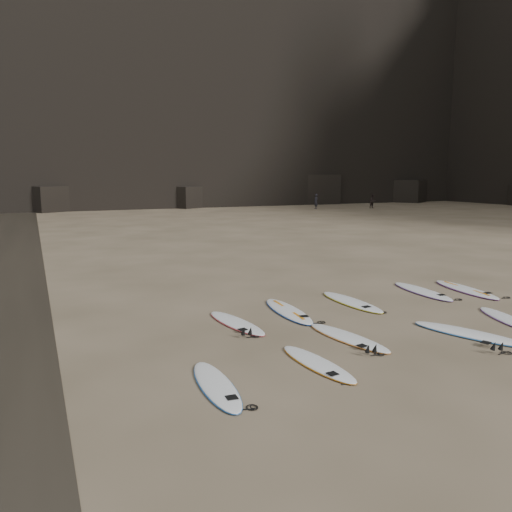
{
  "coord_description": "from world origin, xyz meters",
  "views": [
    {
      "loc": [
        -7.27,
        -8.49,
        3.62
      ],
      "look_at": [
        -1.98,
        3.32,
        1.5
      ],
      "focal_mm": 35.0,
      "sensor_mm": 36.0,
      "label": 1
    }
  ],
  "objects": [
    {
      "name": "ground",
      "position": [
        0.0,
        0.0,
        0.0
      ],
      "size": [
        240.0,
        240.0,
        0.0
      ],
      "primitive_type": "plane",
      "color": "#897559",
      "rests_on": "ground"
    },
    {
      "name": "headland",
      "position": [
        23.84,
        48.78,
        21.02
      ],
      "size": [
        170.0,
        101.0,
        63.47
      ],
      "color": "black",
      "rests_on": "ground"
    },
    {
      "name": "surfboard_0",
      "position": [
        -4.58,
        -0.81,
        0.04
      ],
      "size": [
        0.68,
        2.3,
        0.08
      ],
      "primitive_type": "ellipsoid",
      "rotation": [
        0.0,
        0.0,
        -0.06
      ],
      "color": "white",
      "rests_on": "ground"
    },
    {
      "name": "surfboard_1",
      "position": [
        -2.46,
        -0.65,
        0.04
      ],
      "size": [
        0.73,
        2.27,
        0.08
      ],
      "primitive_type": "ellipsoid",
      "rotation": [
        0.0,
        0.0,
        0.09
      ],
      "color": "white",
      "rests_on": "ground"
    },
    {
      "name": "surfboard_2",
      "position": [
        -1.05,
        0.39,
        0.04
      ],
      "size": [
        0.98,
        2.48,
        0.09
      ],
      "primitive_type": "ellipsoid",
      "rotation": [
        0.0,
        0.0,
        0.17
      ],
      "color": "white",
      "rests_on": "ground"
    },
    {
      "name": "surfboard_3",
      "position": [
        1.63,
        -0.52,
        0.05
      ],
      "size": [
        1.58,
        2.69,
        0.1
      ],
      "primitive_type": "ellipsoid",
      "rotation": [
        0.0,
        0.0,
        0.38
      ],
      "color": "white",
      "rests_on": "ground"
    },
    {
      "name": "surfboard_4",
      "position": [
        3.43,
        -0.04,
        0.04
      ],
      "size": [
        1.21,
        2.34,
        0.08
      ],
      "primitive_type": "ellipsoid",
      "rotation": [
        0.0,
        0.0,
        -0.3
      ],
      "color": "white",
      "rests_on": "ground"
    },
    {
      "name": "surfboard_5",
      "position": [
        -2.91,
        2.44,
        0.04
      ],
      "size": [
        0.94,
        2.44,
        0.09
      ],
      "primitive_type": "ellipsoid",
      "rotation": [
        0.0,
        0.0,
        0.16
      ],
      "color": "white",
      "rests_on": "ground"
    },
    {
      "name": "surfboard_6",
      "position": [
        -1.25,
        2.86,
        0.05
      ],
      "size": [
        0.84,
        2.72,
        0.1
      ],
      "primitive_type": "ellipsoid",
      "rotation": [
        0.0,
        0.0,
        -0.07
      ],
      "color": "white",
      "rests_on": "ground"
    },
    {
      "name": "surfboard_7",
      "position": [
        0.84,
        2.97,
        0.05
      ],
      "size": [
        0.73,
        2.67,
        0.1
      ],
      "primitive_type": "ellipsoid",
      "rotation": [
        0.0,
        0.0,
        0.04
      ],
      "color": "white",
      "rests_on": "ground"
    },
    {
      "name": "surfboard_8",
      "position": [
        3.6,
        3.17,
        0.05
      ],
      "size": [
        0.85,
        2.71,
        0.1
      ],
      "primitive_type": "ellipsoid",
      "rotation": [
        0.0,
        0.0,
        -0.08
      ],
      "color": "white",
      "rests_on": "ground"
    },
    {
      "name": "surfboard_9",
      "position": [
        5.02,
        2.79,
        0.05
      ],
      "size": [
        0.99,
        2.82,
        0.1
      ],
      "primitive_type": "ellipsoid",
      "rotation": [
        0.0,
        0.0,
        -0.12
      ],
      "color": "white",
      "rests_on": "ground"
    },
    {
      "name": "person_a",
      "position": [
        20.17,
        37.28,
        0.79
      ],
      "size": [
        0.39,
        0.58,
        1.58
      ],
      "primitive_type": "imported",
      "rotation": [
        0.0,
        0.0,
        4.73
      ],
      "color": "black",
      "rests_on": "ground"
    },
    {
      "name": "person_b",
      "position": [
        26.38,
        35.74,
        0.77
      ],
      "size": [
        0.81,
        0.66,
        1.53
      ],
      "primitive_type": "imported",
      "rotation": [
        0.0,
        0.0,
        0.11
      ],
      "color": "black",
      "rests_on": "ground"
    }
  ]
}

